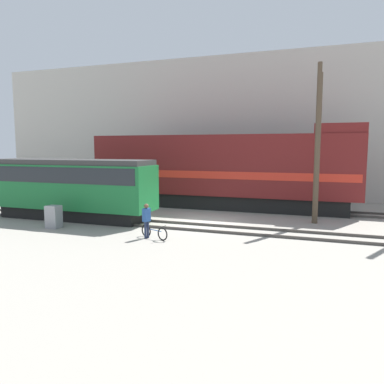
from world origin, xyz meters
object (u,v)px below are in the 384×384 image
streetcar (71,185)px  utility_pole_left (317,145)px  freight_locomotive (222,170)px  signal_box (54,217)px  person (147,217)px  utility_pole_center (318,150)px  bicycle (154,232)px

streetcar → utility_pole_left: (13.70, 3.47, 2.38)m
freight_locomotive → signal_box: freight_locomotive is taller
person → utility_pole_center: 10.25m
bicycle → utility_pole_center: utility_pole_center is taller
streetcar → utility_pole_left: utility_pole_left is taller
utility_pole_left → signal_box: bearing=-155.6°
freight_locomotive → utility_pole_left: 7.44m
freight_locomotive → streetcar: bearing=-136.7°
streetcar → person: (6.33, -2.85, -1.04)m
freight_locomotive → streetcar: freight_locomotive is taller
bicycle → person: size_ratio=0.98×
person → bicycle: bearing=0.5°
freight_locomotive → utility_pole_center: 7.43m
freight_locomotive → person: size_ratio=11.23×
freight_locomotive → utility_pole_center: (6.40, -3.47, 1.47)m
freight_locomotive → bicycle: 10.09m
streetcar → utility_pole_center: (13.76, 3.47, 2.11)m
streetcar → signal_box: (0.66, -2.45, -1.44)m
freight_locomotive → utility_pole_center: utility_pole_center is taller
freight_locomotive → streetcar: (-7.36, -6.94, -0.64)m
utility_pole_center → bicycle: bearing=-138.1°
freight_locomotive → utility_pole_center: bearing=-28.5°
streetcar → utility_pole_center: size_ratio=1.23×
bicycle → utility_pole_center: (7.04, 6.32, 3.83)m
bicycle → streetcar: bearing=157.0°
person → utility_pole_center: size_ratio=0.20×
bicycle → signal_box: size_ratio=1.35×
streetcar → person: 7.02m
freight_locomotive → person: freight_locomotive is taller
person → utility_pole_left: bearing=40.6°
bicycle → signal_box: 6.08m
utility_pole_left → signal_box: utility_pole_left is taller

